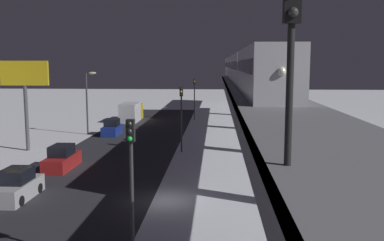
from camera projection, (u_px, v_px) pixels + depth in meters
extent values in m
plane|color=white|center=(164.00, 201.00, 26.76)|extent=(240.00, 240.00, 0.00)
cube|color=#28282D|center=(67.00, 199.00, 27.12)|extent=(11.00, 107.84, 0.01)
cube|color=slate|center=(273.00, 108.00, 25.60)|extent=(5.00, 107.84, 0.80)
cube|color=#38383D|center=(233.00, 108.00, 25.73)|extent=(0.24, 105.68, 0.80)
cylinder|color=slate|center=(237.00, 99.00, 71.75)|extent=(1.40, 1.40, 5.53)
cylinder|color=slate|center=(242.00, 108.00, 56.50)|extent=(1.40, 1.40, 5.53)
cylinder|color=slate|center=(251.00, 124.00, 41.26)|extent=(1.40, 1.40, 5.53)
cylinder|color=slate|center=(271.00, 159.00, 26.01)|extent=(1.40, 1.40, 5.53)
cube|color=#B7BABF|center=(263.00, 72.00, 31.10)|extent=(2.90, 18.00, 3.40)
cube|color=black|center=(263.00, 66.00, 31.05)|extent=(2.94, 16.20, 0.90)
cube|color=#B7BABF|center=(246.00, 69.00, 49.51)|extent=(2.90, 18.00, 3.40)
cube|color=black|center=(246.00, 65.00, 49.45)|extent=(2.94, 16.20, 0.90)
cube|color=#B7BABF|center=(238.00, 68.00, 67.91)|extent=(2.90, 18.00, 3.40)
cube|color=black|center=(238.00, 65.00, 67.86)|extent=(2.94, 16.20, 0.90)
cube|color=#B7BABF|center=(233.00, 67.00, 86.32)|extent=(2.90, 18.00, 3.40)
cube|color=black|center=(233.00, 65.00, 86.27)|extent=(2.94, 16.20, 0.90)
sphere|color=white|center=(282.00, 71.00, 22.12)|extent=(0.44, 0.44, 0.44)
cylinder|color=black|center=(289.00, 94.00, 9.27)|extent=(0.16, 0.16, 3.20)
cube|color=black|center=(292.00, 2.00, 9.01)|extent=(0.36, 0.28, 0.90)
sphere|color=#333333|center=(293.00, 12.00, 8.88)|extent=(0.22, 0.22, 0.22)
cube|color=#B2B2B7|center=(17.00, 190.00, 27.13)|extent=(1.80, 4.40, 1.10)
cube|color=black|center=(16.00, 175.00, 27.00)|extent=(1.58, 2.11, 0.87)
cylinder|color=black|center=(21.00, 201.00, 25.76)|extent=(0.20, 0.64, 0.64)
cylinder|color=black|center=(39.00, 188.00, 28.46)|extent=(0.20, 0.64, 0.64)
cylinder|color=black|center=(15.00, 188.00, 28.56)|extent=(0.20, 0.64, 0.64)
cube|color=navy|center=(112.00, 130.00, 51.71)|extent=(1.80, 4.05, 1.10)
cube|color=black|center=(112.00, 122.00, 51.58)|extent=(1.58, 1.95, 0.87)
cube|color=#A51E1E|center=(62.00, 162.00, 34.98)|extent=(1.80, 4.67, 1.10)
cube|color=black|center=(62.00, 150.00, 34.85)|extent=(1.58, 2.24, 0.87)
cube|color=gold|center=(135.00, 111.00, 67.06)|extent=(2.30, 2.20, 2.40)
cube|color=silver|center=(130.00, 113.00, 63.27)|extent=(2.40, 5.00, 2.80)
cylinder|color=#2D2D2D|center=(132.00, 208.00, 17.25)|extent=(0.16, 0.16, 5.50)
cube|color=black|center=(131.00, 131.00, 16.83)|extent=(0.32, 0.32, 0.90)
sphere|color=black|center=(129.00, 124.00, 16.61)|extent=(0.20, 0.20, 0.20)
sphere|color=black|center=(130.00, 131.00, 16.65)|extent=(0.20, 0.20, 0.20)
sphere|color=#19E53F|center=(130.00, 139.00, 16.69)|extent=(0.20, 0.20, 0.20)
cylinder|color=#2D2D2D|center=(181.00, 124.00, 41.30)|extent=(0.16, 0.16, 5.50)
cube|color=black|center=(181.00, 92.00, 40.88)|extent=(0.32, 0.32, 0.90)
sphere|color=black|center=(181.00, 89.00, 40.66)|extent=(0.20, 0.20, 0.20)
sphere|color=yellow|center=(181.00, 92.00, 40.70)|extent=(0.20, 0.20, 0.20)
sphere|color=black|center=(181.00, 95.00, 40.74)|extent=(0.20, 0.20, 0.20)
cylinder|color=#2D2D2D|center=(194.00, 102.00, 65.35)|extent=(0.16, 0.16, 5.50)
cube|color=black|center=(194.00, 81.00, 64.93)|extent=(0.32, 0.32, 0.90)
sphere|color=black|center=(194.00, 79.00, 64.71)|extent=(0.20, 0.20, 0.20)
sphere|color=yellow|center=(194.00, 81.00, 64.75)|extent=(0.20, 0.20, 0.20)
sphere|color=black|center=(194.00, 83.00, 64.79)|extent=(0.20, 0.20, 0.20)
cylinder|color=#4C4C51|center=(27.00, 118.00, 42.05)|extent=(0.36, 0.36, 6.50)
cube|color=yellow|center=(24.00, 73.00, 41.47)|extent=(4.80, 0.30, 2.40)
cylinder|color=#38383D|center=(87.00, 104.00, 51.73)|extent=(0.20, 0.20, 7.50)
ellipsoid|color=#F4E5B2|center=(92.00, 73.00, 51.19)|extent=(0.90, 0.44, 0.30)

